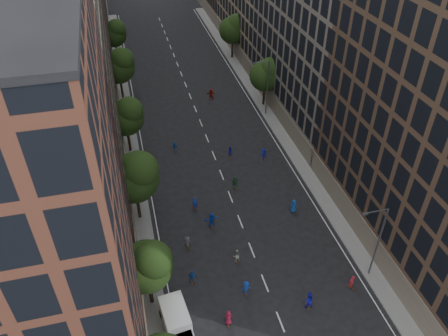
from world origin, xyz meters
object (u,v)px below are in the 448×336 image
skater_2 (308,300)px  streetlamp_near (377,239)px  streetlamp_far (266,85)px  cargo_van (177,322)px

skater_2 → streetlamp_near: bearing=-160.0°
streetlamp_near → skater_2: size_ratio=4.66×
streetlamp_far → cargo_van: streetlamp_far is taller
streetlamp_near → streetlamp_far: (0.00, 33.00, 0.00)m
streetlamp_far → skater_2: 36.09m
streetlamp_near → streetlamp_far: bearing=90.0°
cargo_van → streetlamp_far: bearing=54.0°
streetlamp_near → cargo_van: size_ratio=1.78×
skater_2 → streetlamp_far: bearing=-97.7°
streetlamp_near → streetlamp_far: 33.00m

